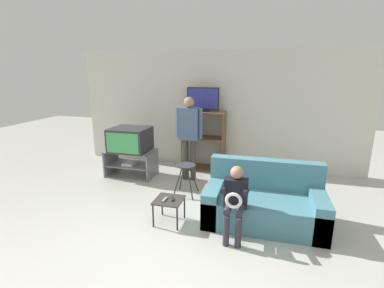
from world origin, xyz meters
The scene contains 13 objects.
ground_plane centered at (0.00, 0.00, 0.00)m, with size 18.00×18.00×0.00m, color #B7B7AD.
wall_back centered at (0.00, 3.50, 1.30)m, with size 6.40×0.06×2.60m.
tv_stand centered at (-1.59, 2.40, 0.27)m, with size 0.99×0.59×0.54m.
television_main centered at (-1.58, 2.38, 0.78)m, with size 0.76×0.68×0.48m.
media_shelf centered at (-0.21, 3.20, 0.66)m, with size 0.92×0.46×1.30m.
television_flat centered at (-0.23, 3.19, 1.54)m, with size 0.70×0.20×0.51m.
folding_stool centered at (-0.21, 1.76, 0.46)m, with size 0.38×0.41×0.56m.
snack_table centered at (-0.18, 0.78, 0.31)m, with size 0.40×0.40×0.36m.
remote_control_black centered at (-0.13, 0.80, 0.37)m, with size 0.04×0.14×0.02m, color #232328.
remote_control_white centered at (-0.23, 0.75, 0.37)m, with size 0.04×0.14×0.02m, color gray.
couch centered at (1.14, 1.18, 0.28)m, with size 1.66×0.89×0.86m.
person_standing_adult centered at (-0.35, 2.48, 1.01)m, with size 0.53×0.20×1.67m.
person_seated_child centered at (0.77, 0.66, 0.57)m, with size 0.33×0.43×0.96m.
Camera 1 is at (1.08, -2.65, 2.12)m, focal length 26.00 mm.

